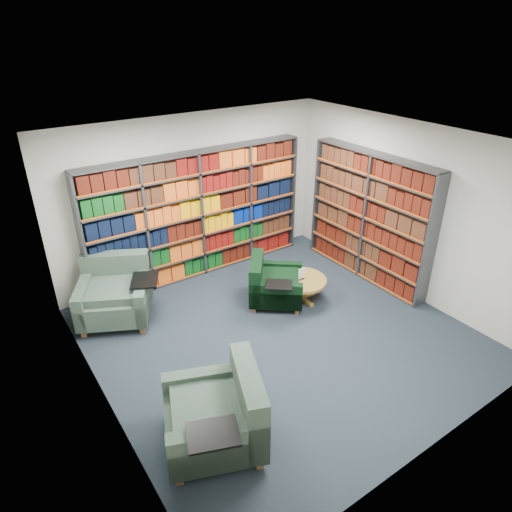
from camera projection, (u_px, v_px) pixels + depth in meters
room_shell at (282, 250)px, 6.04m from camera, size 5.02×5.02×2.82m
bookshelf_back at (199, 215)px, 7.89m from camera, size 4.00×0.28×2.20m
bookshelf_right at (369, 218)px, 7.79m from camera, size 0.28×2.50×2.20m
chair_teal_left at (116, 294)px, 6.99m from camera, size 1.37×1.37×0.92m
chair_green_right at (271, 285)px, 7.36m from camera, size 1.16×1.17×0.75m
chair_teal_front at (222, 416)px, 4.85m from camera, size 1.30×1.34×0.91m
coffee_table at (301, 283)px, 7.40m from camera, size 0.82×0.82×0.58m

